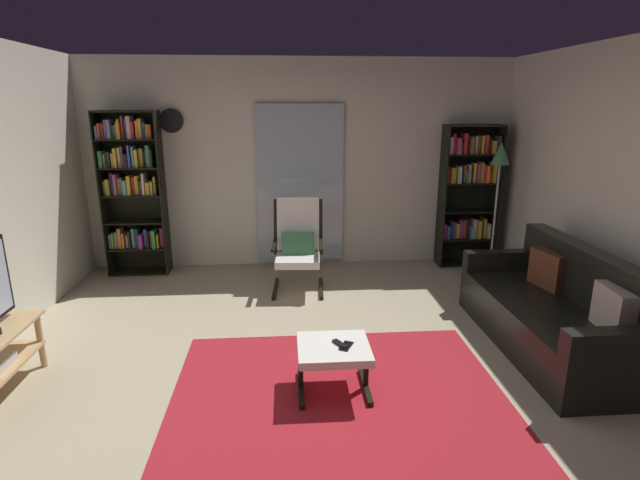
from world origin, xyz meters
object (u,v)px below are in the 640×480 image
(bookshelf_near_sofa, at_px, (468,189))
(ottoman, at_px, (334,353))
(leather_sofa, at_px, (556,314))
(bookshelf_near_tv, at_px, (132,186))
(cell_phone, at_px, (346,346))
(lounge_armchair, at_px, (298,242))
(wall_clock, at_px, (171,121))
(floor_lamp_by_shelf, at_px, (499,168))
(tv_remote, at_px, (340,344))

(bookshelf_near_sofa, xyz_separation_m, ottoman, (-2.02, -2.84, -0.69))
(bookshelf_near_sofa, height_order, leather_sofa, bookshelf_near_sofa)
(bookshelf_near_tv, xyz_separation_m, cell_phone, (2.23, -2.84, -0.72))
(bookshelf_near_tv, relative_size, cell_phone, 14.10)
(lounge_armchair, bearing_deg, leather_sofa, -36.99)
(lounge_armchair, distance_m, cell_phone, 2.19)
(bookshelf_near_tv, distance_m, wall_clock, 0.92)
(lounge_armchair, relative_size, floor_lamp_by_shelf, 0.63)
(leather_sofa, relative_size, ottoman, 3.73)
(leather_sofa, height_order, ottoman, leather_sofa)
(bookshelf_near_tv, distance_m, leather_sofa, 4.78)
(tv_remote, bearing_deg, bookshelf_near_sofa, 24.96)
(leather_sofa, bearing_deg, bookshelf_near_tv, 150.82)
(bookshelf_near_tv, bearing_deg, bookshelf_near_sofa, 0.31)
(tv_remote, bearing_deg, cell_phone, -63.25)
(ottoman, bearing_deg, cell_phone, -17.19)
(wall_clock, bearing_deg, bookshelf_near_tv, -159.87)
(ottoman, height_order, floor_lamp_by_shelf, floor_lamp_by_shelf)
(bookshelf_near_sofa, bearing_deg, wall_clock, 177.61)
(lounge_armchair, bearing_deg, bookshelf_near_sofa, 17.62)
(wall_clock, bearing_deg, bookshelf_near_sofa, -2.39)
(floor_lamp_by_shelf, bearing_deg, bookshelf_near_sofa, 104.05)
(bookshelf_near_tv, distance_m, lounge_armchair, 2.15)
(lounge_armchair, xyz_separation_m, cell_phone, (0.27, -2.17, -0.16))
(bookshelf_near_sofa, xyz_separation_m, leather_sofa, (-0.05, -2.32, -0.68))
(floor_lamp_by_shelf, bearing_deg, ottoman, -133.18)
(bookshelf_near_sofa, bearing_deg, tv_remote, -124.76)
(bookshelf_near_tv, bearing_deg, lounge_armchair, -19.02)
(bookshelf_near_sofa, bearing_deg, bookshelf_near_tv, -179.69)
(bookshelf_near_sofa, bearing_deg, ottoman, -125.40)
(tv_remote, bearing_deg, bookshelf_near_tv, 97.58)
(bookshelf_near_tv, distance_m, tv_remote, 3.64)
(cell_phone, distance_m, floor_lamp_by_shelf, 3.26)
(floor_lamp_by_shelf, bearing_deg, tv_remote, -132.54)
(tv_remote, distance_m, wall_clock, 3.75)
(bookshelf_near_tv, relative_size, wall_clock, 6.81)
(floor_lamp_by_shelf, bearing_deg, wall_clock, 169.63)
(bookshelf_near_sofa, height_order, wall_clock, wall_clock)
(bookshelf_near_sofa, distance_m, ottoman, 3.55)
(ottoman, distance_m, tv_remote, 0.09)
(lounge_armchair, xyz_separation_m, wall_clock, (-1.48, 0.85, 1.32))
(lounge_armchair, bearing_deg, bookshelf_near_tv, 160.98)
(lounge_armchair, bearing_deg, wall_clock, 150.05)
(cell_phone, bearing_deg, ottoman, -170.41)
(bookshelf_near_tv, relative_size, floor_lamp_by_shelf, 1.22)
(tv_remote, bearing_deg, lounge_armchair, 65.83)
(ottoman, xyz_separation_m, wall_clock, (-1.66, 2.99, 1.55))
(ottoman, height_order, cell_phone, cell_phone)
(cell_phone, height_order, wall_clock, wall_clock)
(ottoman, height_order, tv_remote, tv_remote)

